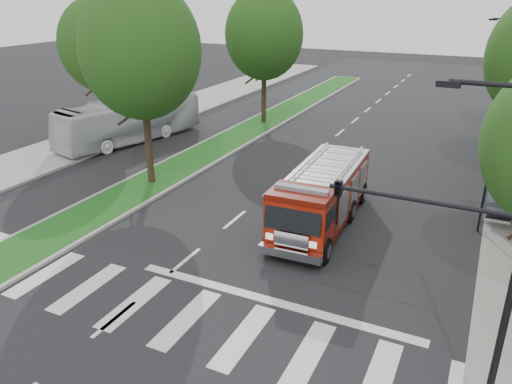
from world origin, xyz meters
TOP-DOWN VIEW (x-y plane):
  - ground at (0.00, 0.00)m, footprint 140.00×140.00m
  - sidewalk_left at (-14.50, 10.00)m, footprint 5.00×80.00m
  - median at (-6.00, 18.00)m, footprint 3.00×50.00m
  - tree_median_near at (-6.00, 6.00)m, footprint 5.80×5.80m
  - tree_median_far at (-6.00, 20.00)m, footprint 5.60×5.60m
  - tree_left_mid at (-14.00, 12.00)m, footprint 5.20×5.20m
  - streetlight_right_near at (9.61, -3.50)m, footprint 4.08×0.22m
  - fire_engine at (3.58, 5.18)m, footprint 2.71×8.10m
  - city_bus at (-12.00, 11.90)m, footprint 4.86×10.74m

SIDE VIEW (x-z plane):
  - ground at x=0.00m, z-range 0.00..0.00m
  - sidewalk_left at x=-14.50m, z-range 0.00..0.15m
  - median at x=-6.00m, z-range 0.00..0.16m
  - fire_engine at x=3.58m, z-range -0.06..2.72m
  - city_bus at x=-12.00m, z-range 0.00..2.91m
  - streetlight_right_near at x=9.61m, z-range 0.67..8.67m
  - tree_left_mid at x=-14.00m, z-range 1.58..10.74m
  - tree_median_far at x=-6.00m, z-range 1.63..11.35m
  - tree_median_near at x=-6.00m, z-range 1.73..11.89m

